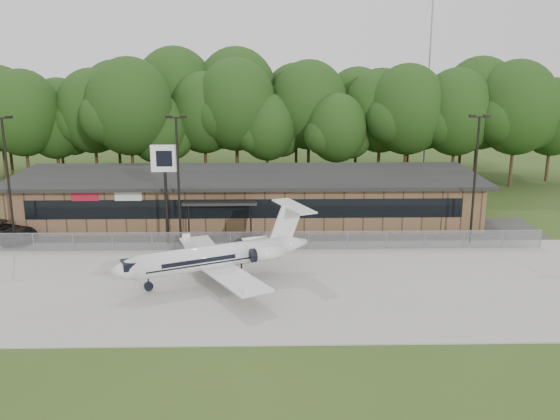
{
  "coord_description": "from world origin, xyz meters",
  "views": [
    {
      "loc": [
        1.82,
        -30.68,
        15.04
      ],
      "look_at": [
        2.73,
        12.0,
        3.99
      ],
      "focal_mm": 40.0,
      "sensor_mm": 36.0,
      "label": 1
    }
  ],
  "objects_px": {
    "suv": "(2,231)",
    "pole_sign": "(165,169)",
    "terminal": "(247,197)",
    "business_jet": "(217,257)"
  },
  "relations": [
    {
      "from": "suv",
      "to": "pole_sign",
      "type": "bearing_deg",
      "value": -70.49
    },
    {
      "from": "terminal",
      "to": "suv",
      "type": "height_order",
      "value": "terminal"
    },
    {
      "from": "terminal",
      "to": "suv",
      "type": "relative_size",
      "value": 6.77
    },
    {
      "from": "suv",
      "to": "pole_sign",
      "type": "xyz_separation_m",
      "value": [
        13.46,
        -0.99,
        5.23
      ]
    },
    {
      "from": "business_jet",
      "to": "pole_sign",
      "type": "bearing_deg",
      "value": 95.02
    },
    {
      "from": "terminal",
      "to": "business_jet",
      "type": "bearing_deg",
      "value": -95.48
    },
    {
      "from": "pole_sign",
      "to": "terminal",
      "type": "bearing_deg",
      "value": 48.69
    },
    {
      "from": "terminal",
      "to": "pole_sign",
      "type": "height_order",
      "value": "pole_sign"
    },
    {
      "from": "business_jet",
      "to": "suv",
      "type": "xyz_separation_m",
      "value": [
        -18.03,
        9.29,
        -0.86
      ]
    },
    {
      "from": "business_jet",
      "to": "pole_sign",
      "type": "height_order",
      "value": "pole_sign"
    }
  ]
}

